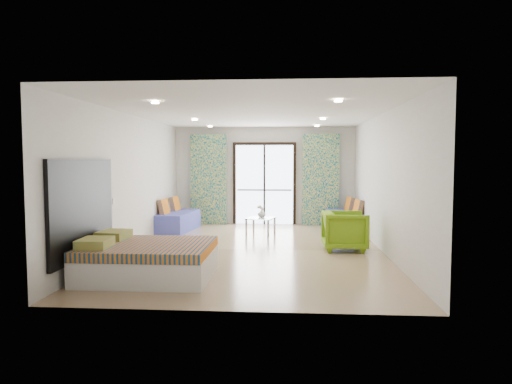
# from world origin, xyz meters

# --- Properties ---
(floor) EXTENTS (5.00, 7.50, 0.01)m
(floor) POSITION_xyz_m (0.00, 0.00, 0.00)
(floor) COLOR #957859
(floor) RESTS_ON ground
(ceiling) EXTENTS (5.00, 7.50, 0.01)m
(ceiling) POSITION_xyz_m (0.00, 0.00, 2.70)
(ceiling) COLOR silver
(ceiling) RESTS_ON ground
(wall_back) EXTENTS (5.00, 0.01, 2.70)m
(wall_back) POSITION_xyz_m (0.00, 3.75, 1.35)
(wall_back) COLOR silver
(wall_back) RESTS_ON ground
(wall_front) EXTENTS (5.00, 0.01, 2.70)m
(wall_front) POSITION_xyz_m (0.00, -3.75, 1.35)
(wall_front) COLOR silver
(wall_front) RESTS_ON ground
(wall_left) EXTENTS (0.01, 7.50, 2.70)m
(wall_left) POSITION_xyz_m (-2.50, 0.00, 1.35)
(wall_left) COLOR silver
(wall_left) RESTS_ON ground
(wall_right) EXTENTS (0.01, 7.50, 2.70)m
(wall_right) POSITION_xyz_m (2.50, 0.00, 1.35)
(wall_right) COLOR silver
(wall_right) RESTS_ON ground
(balcony_door) EXTENTS (1.76, 0.08, 2.28)m
(balcony_door) POSITION_xyz_m (0.00, 3.72, 1.26)
(balcony_door) COLOR black
(balcony_door) RESTS_ON floor
(balcony_rail) EXTENTS (1.52, 0.03, 0.04)m
(balcony_rail) POSITION_xyz_m (0.00, 3.73, 0.95)
(balcony_rail) COLOR #595451
(balcony_rail) RESTS_ON balcony_door
(curtain_left) EXTENTS (1.00, 0.10, 2.50)m
(curtain_left) POSITION_xyz_m (-1.55, 3.57, 1.25)
(curtain_left) COLOR beige
(curtain_left) RESTS_ON floor
(curtain_right) EXTENTS (1.00, 0.10, 2.50)m
(curtain_right) POSITION_xyz_m (1.55, 3.57, 1.25)
(curtain_right) COLOR beige
(curtain_right) RESTS_ON floor
(downlight_a) EXTENTS (0.12, 0.12, 0.02)m
(downlight_a) POSITION_xyz_m (-1.40, -2.00, 2.67)
(downlight_a) COLOR #FFE0B2
(downlight_a) RESTS_ON ceiling
(downlight_b) EXTENTS (0.12, 0.12, 0.02)m
(downlight_b) POSITION_xyz_m (1.40, -2.00, 2.67)
(downlight_b) COLOR #FFE0B2
(downlight_b) RESTS_ON ceiling
(downlight_c) EXTENTS (0.12, 0.12, 0.02)m
(downlight_c) POSITION_xyz_m (-1.40, 1.00, 2.67)
(downlight_c) COLOR #FFE0B2
(downlight_c) RESTS_ON ceiling
(downlight_d) EXTENTS (0.12, 0.12, 0.02)m
(downlight_d) POSITION_xyz_m (1.40, 1.00, 2.67)
(downlight_d) COLOR #FFE0B2
(downlight_d) RESTS_ON ceiling
(downlight_e) EXTENTS (0.12, 0.12, 0.02)m
(downlight_e) POSITION_xyz_m (-1.40, 3.00, 2.67)
(downlight_e) COLOR #FFE0B2
(downlight_e) RESTS_ON ceiling
(downlight_f) EXTENTS (0.12, 0.12, 0.02)m
(downlight_f) POSITION_xyz_m (1.40, 3.00, 2.67)
(downlight_f) COLOR #FFE0B2
(downlight_f) RESTS_ON ceiling
(headboard) EXTENTS (0.06, 2.10, 1.50)m
(headboard) POSITION_xyz_m (-2.46, -2.28, 1.05)
(headboard) COLOR black
(headboard) RESTS_ON floor
(switch_plate) EXTENTS (0.02, 0.10, 0.10)m
(switch_plate) POSITION_xyz_m (-2.47, -1.03, 1.05)
(switch_plate) COLOR silver
(switch_plate) RESTS_ON wall_left
(bed) EXTENTS (1.90, 1.55, 0.65)m
(bed) POSITION_xyz_m (-1.48, -2.28, 0.27)
(bed) COLOR silver
(bed) RESTS_ON floor
(daybed_left) EXTENTS (0.82, 1.77, 0.84)m
(daybed_left) POSITION_xyz_m (-2.12, 2.29, 0.26)
(daybed_left) COLOR #494FAE
(daybed_left) RESTS_ON floor
(daybed_right) EXTENTS (0.87, 1.74, 0.82)m
(daybed_right) POSITION_xyz_m (2.11, 2.66, 0.26)
(daybed_right) COLOR #494FAE
(daybed_right) RESTS_ON floor
(coffee_table) EXTENTS (0.76, 0.76, 0.72)m
(coffee_table) POSITION_xyz_m (0.01, 1.83, 0.37)
(coffee_table) COLOR silver
(coffee_table) RESTS_ON floor
(vase) EXTENTS (0.22, 0.23, 0.19)m
(vase) POSITION_xyz_m (0.03, 1.89, 0.50)
(vase) COLOR white
(vase) RESTS_ON coffee_table
(armchair) EXTENTS (0.79, 0.85, 0.85)m
(armchair) POSITION_xyz_m (1.78, 0.06, 0.43)
(armchair) COLOR #699B14
(armchair) RESTS_ON floor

